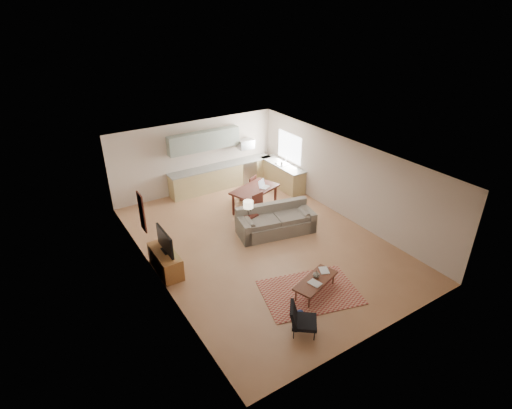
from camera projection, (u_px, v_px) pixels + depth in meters
room at (262, 202)px, 11.54m from camera, size 9.00×9.00×9.00m
kitchen_counter_back at (222, 176)px, 15.51m from camera, size 4.26×0.64×0.92m
kitchen_counter_right at (282, 175)px, 15.59m from camera, size 0.64×2.26×0.92m
kitchen_range at (246, 170)px, 16.04m from camera, size 0.62×0.62×0.90m
kitchen_microwave at (246, 144)px, 15.55m from camera, size 0.62×0.40×0.35m
upper_cabinets at (204, 141)px, 14.65m from camera, size 2.80×0.34×0.70m
window_right at (289, 147)px, 15.23m from camera, size 0.02×1.40×1.05m
wall_art_left at (142, 212)px, 10.59m from camera, size 0.06×0.42×1.10m
triptych at (193, 147)px, 14.66m from camera, size 1.70×0.04×0.50m
rug at (310, 292)px, 10.05m from camera, size 2.72×2.21×0.02m
sofa at (276, 220)px, 12.45m from camera, size 2.66×1.58×0.87m
coffee_table at (315, 286)px, 9.97m from camera, size 1.42×0.91×0.40m
book_a at (312, 285)px, 9.66m from camera, size 0.36×0.41×0.03m
book_b at (320, 271)px, 10.19m from camera, size 0.46×0.48×0.02m
vase at (316, 274)px, 9.94m from camera, size 0.25×0.25×0.18m
armchair at (305, 320)px, 8.71m from camera, size 0.88×0.88×0.71m
tv_credenza at (165, 261)px, 10.73m from camera, size 0.52×1.34×0.62m
tv at (165, 241)px, 10.47m from camera, size 0.10×1.03×0.62m
console_table at (248, 224)px, 12.47m from camera, size 0.62×0.48×0.64m
table_lamp at (248, 208)px, 12.20m from camera, size 0.39×0.39×0.51m
dining_table at (255, 199)px, 13.78m from camera, size 1.88×1.43×0.84m
dining_chair_near at (262, 209)px, 13.00m from camera, size 0.57×0.59×0.99m
dining_chair_far at (248, 188)px, 14.50m from camera, size 0.63×0.64×0.96m
laptop at (265, 184)px, 13.60m from camera, size 0.44×0.40×0.27m
soap_bottle at (282, 163)px, 15.22m from camera, size 0.12×0.12×0.19m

